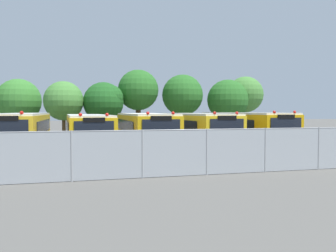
% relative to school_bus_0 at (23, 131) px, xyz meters
% --- Properties ---
extents(ground_plane, '(160.00, 160.00, 0.00)m').
position_rel_school_bus_0_xyz_m(ground_plane, '(7.52, -0.14, -1.38)').
color(ground_plane, '#595651').
extents(school_bus_0, '(2.58, 10.80, 2.62)m').
position_rel_school_bus_0_xyz_m(school_bus_0, '(0.00, 0.00, 0.00)').
color(school_bus_0, yellow).
rests_on(school_bus_0, ground_plane).
extents(school_bus_1, '(2.73, 10.33, 2.51)m').
position_rel_school_bus_0_xyz_m(school_bus_1, '(3.84, -0.25, -0.05)').
color(school_bus_1, yellow).
rests_on(school_bus_1, ground_plane).
extents(school_bus_2, '(2.74, 10.53, 2.59)m').
position_rel_school_bus_0_xyz_m(school_bus_2, '(7.51, -0.32, -0.01)').
color(school_bus_2, yellow).
rests_on(school_bus_2, ground_plane).
extents(school_bus_3, '(2.61, 10.44, 2.59)m').
position_rel_school_bus_0_xyz_m(school_bus_3, '(11.20, -0.12, -0.01)').
color(school_bus_3, yellow).
rests_on(school_bus_3, ground_plane).
extents(school_bus_4, '(2.59, 10.86, 2.64)m').
position_rel_school_bus_0_xyz_m(school_bus_4, '(14.91, 0.04, 0.01)').
color(school_bus_4, '#EAA80C').
rests_on(school_bus_4, ground_plane).
extents(tree_1, '(3.90, 3.90, 5.45)m').
position_rel_school_bus_0_xyz_m(tree_1, '(-1.73, 10.26, 2.05)').
color(tree_1, '#4C3823').
rests_on(tree_1, ground_plane).
extents(tree_2, '(3.37, 3.37, 5.18)m').
position_rel_school_bus_0_xyz_m(tree_2, '(2.18, 8.31, 2.11)').
color(tree_2, '#4C3823').
rests_on(tree_2, ground_plane).
extents(tree_3, '(3.56, 3.56, 5.17)m').
position_rel_school_bus_0_xyz_m(tree_3, '(5.72, 8.32, 2.08)').
color(tree_3, '#4C3823').
rests_on(tree_3, ground_plane).
extents(tree_4, '(3.77, 3.77, 6.45)m').
position_rel_school_bus_0_xyz_m(tree_4, '(8.74, 9.20, 3.15)').
color(tree_4, '#4C3823').
rests_on(tree_4, ground_plane).
extents(tree_5, '(3.96, 3.96, 6.14)m').
position_rel_school_bus_0_xyz_m(tree_5, '(13.30, 9.43, 2.82)').
color(tree_5, '#4C3823').
rests_on(tree_5, ground_plane).
extents(tree_6, '(4.06, 4.06, 5.74)m').
position_rel_school_bus_0_xyz_m(tree_6, '(17.74, 9.18, 2.33)').
color(tree_6, '#4C3823').
rests_on(tree_6, ground_plane).
extents(tree_7, '(3.69, 3.69, 6.16)m').
position_rel_school_bus_0_xyz_m(tree_7, '(20.11, 9.86, 3.01)').
color(tree_7, '#4C3823').
rests_on(tree_7, ground_plane).
extents(chainlink_fence, '(21.34, 0.07, 1.89)m').
position_rel_school_bus_0_xyz_m(chainlink_fence, '(8.19, -9.96, -0.40)').
color(chainlink_fence, '#9EA0A3').
rests_on(chainlink_fence, ground_plane).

